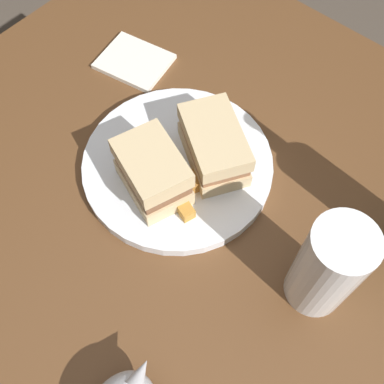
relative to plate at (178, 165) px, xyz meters
name	(u,v)px	position (x,y,z in m)	size (l,w,h in m)	color
ground_plane	(199,348)	(0.10, -0.06, -0.77)	(6.00, 6.00, 0.00)	#4C4238
dining_table	(202,313)	(0.10, -0.06, -0.39)	(1.04, 0.94, 0.76)	brown
plate	(178,165)	(0.00, 0.00, 0.00)	(0.27, 0.27, 0.02)	white
sandwich_half_left	(153,173)	(0.00, -0.05, 0.05)	(0.12, 0.10, 0.07)	#CCB284
sandwich_half_right	(214,146)	(0.03, 0.04, 0.04)	(0.14, 0.12, 0.06)	#CCB284
potato_wedge_front	(204,177)	(0.05, 0.00, 0.02)	(0.05, 0.02, 0.02)	#AD702D
potato_wedge_middle	(175,178)	(0.02, -0.03, 0.02)	(0.04, 0.02, 0.02)	gold
potato_wedge_back	(195,183)	(0.04, -0.01, 0.02)	(0.04, 0.02, 0.02)	#AD702D
potato_wedge_left_edge	(180,202)	(0.05, -0.05, 0.02)	(0.05, 0.02, 0.02)	#B77F33
pint_glass	(325,271)	(0.25, -0.02, 0.06)	(0.07, 0.07, 0.16)	white
napkin	(134,62)	(-0.19, 0.11, 0.00)	(0.11, 0.09, 0.01)	silver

